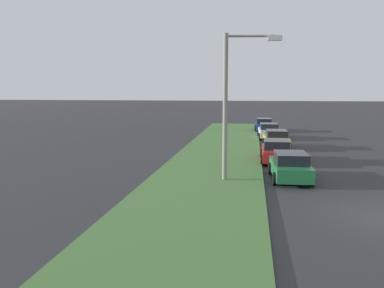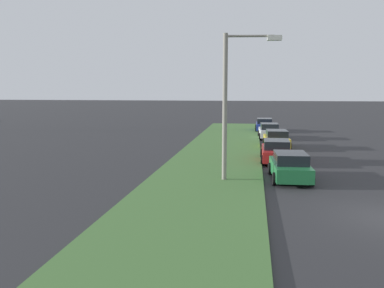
% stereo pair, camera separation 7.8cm
% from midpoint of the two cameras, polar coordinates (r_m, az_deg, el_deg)
% --- Properties ---
extents(grass_median, '(60.00, 6.00, 0.12)m').
position_cam_midpoint_polar(grass_median, '(26.20, 2.93, -2.74)').
color(grass_median, '#477238').
rests_on(grass_median, ground).
extents(parked_car_green, '(4.38, 2.18, 1.47)m').
position_cam_midpoint_polar(parked_car_green, '(22.37, 13.29, -3.03)').
color(parked_car_green, '#1E6B38').
rests_on(parked_car_green, ground).
extents(parked_car_red, '(4.31, 2.04, 1.47)m').
position_cam_midpoint_polar(parked_car_red, '(27.63, 11.44, -0.96)').
color(parked_car_red, red).
rests_on(parked_car_red, ground).
extents(parked_car_yellow, '(4.38, 2.17, 1.47)m').
position_cam_midpoint_polar(parked_car_yellow, '(34.13, 11.46, 0.66)').
color(parked_car_yellow, gold).
rests_on(parked_car_yellow, ground).
extents(parked_car_white, '(4.36, 2.14, 1.47)m').
position_cam_midpoint_polar(parked_car_white, '(40.57, 10.47, 1.77)').
color(parked_car_white, silver).
rests_on(parked_car_white, ground).
extents(parked_car_blue, '(4.30, 2.02, 1.47)m').
position_cam_midpoint_polar(parked_car_blue, '(47.32, 9.82, 2.61)').
color(parked_car_blue, '#23389E').
rests_on(parked_car_blue, ground).
extents(streetlight, '(0.56, 2.87, 7.50)m').
position_cam_midpoint_polar(streetlight, '(21.05, 5.47, 6.55)').
color(streetlight, gray).
rests_on(streetlight, ground).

